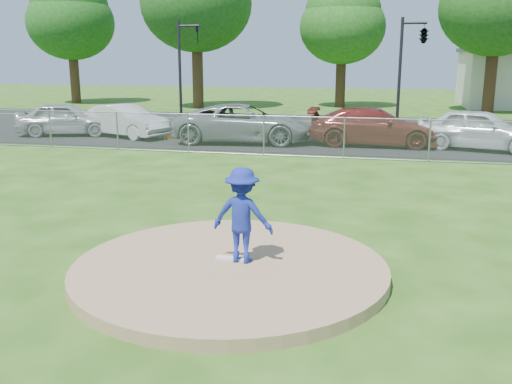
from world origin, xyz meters
TOP-DOWN VIEW (x-y plane):
  - ground at (0.00, 10.00)m, footprint 120.00×120.00m
  - pitchers_mound at (0.00, 0.00)m, footprint 5.40×5.40m
  - pitching_rubber at (0.00, 0.20)m, footprint 0.60×0.15m
  - chain_link_fence at (0.00, 12.00)m, footprint 40.00×0.06m
  - parking_lot at (0.00, 16.50)m, footprint 50.00×8.00m
  - street at (0.00, 24.00)m, footprint 60.00×7.00m
  - tree_far_left at (-22.00, 33.00)m, footprint 6.72×6.72m
  - tree_center at (-1.00, 34.00)m, footprint 6.16×6.16m
  - traffic_signal_left at (-8.76, 22.00)m, footprint 1.28×0.20m
  - traffic_signal_center at (3.97, 22.00)m, footprint 1.42×2.48m
  - pitcher at (0.18, 0.18)m, footprint 1.11×0.70m
  - traffic_cone at (-7.19, 15.38)m, footprint 0.32×0.32m
  - parked_car_silver at (-12.31, 15.45)m, footprint 4.90×3.05m
  - parked_car_white at (-9.37, 15.55)m, footprint 4.76×3.07m
  - parked_car_gray at (-3.56, 15.08)m, footprint 6.20×3.35m
  - parked_car_darkred at (1.96, 15.44)m, footprint 5.47×2.30m
  - parked_car_pearl at (6.12, 15.22)m, footprint 5.17×3.18m

SIDE VIEW (x-z plane):
  - ground at x=0.00m, z-range 0.00..0.00m
  - street at x=0.00m, z-range 0.00..0.01m
  - parking_lot at x=0.00m, z-range 0.00..0.01m
  - pitchers_mound at x=0.00m, z-range 0.00..0.20m
  - pitching_rubber at x=0.00m, z-range 0.20..0.24m
  - traffic_cone at x=-7.19m, z-range 0.01..0.63m
  - chain_link_fence at x=0.00m, z-range 0.00..1.50m
  - parked_car_white at x=-9.37m, z-range 0.01..1.49m
  - parked_car_silver at x=-12.31m, z-range 0.01..1.57m
  - parked_car_darkred at x=1.96m, z-range 0.01..1.58m
  - parked_car_pearl at x=6.12m, z-range 0.01..1.65m
  - parked_car_gray at x=-3.56m, z-range 0.01..1.66m
  - pitcher at x=0.18m, z-range 0.20..1.85m
  - traffic_signal_left at x=-8.76m, z-range 0.56..6.16m
  - traffic_signal_center at x=3.97m, z-range 1.81..7.41m
  - tree_center at x=-1.00m, z-range 1.55..11.39m
  - tree_far_left at x=-22.00m, z-range 1.69..12.43m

